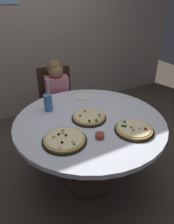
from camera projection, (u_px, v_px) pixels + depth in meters
The scene contains 11 objects.
ground_plane at pixel (89, 180), 2.24m from camera, with size 8.00×8.00×0.00m, color #4C4238.
wall_with_window at pixel (26, 15), 2.90m from camera, with size 5.20×0.14×2.90m.
dining_table at pixel (90, 128), 1.91m from camera, with size 1.33×1.33×0.75m.
chair_wooden at pixel (56, 101), 2.67m from camera, with size 0.48×0.48×0.95m.
diner_child at pixel (59, 111), 2.55m from camera, with size 0.33×0.43×1.08m.
pizza_veggie at pixel (89, 117), 1.87m from camera, with size 0.31×0.31×0.05m.
pizza_cheese at pixel (64, 140), 1.59m from camera, with size 0.34×0.34×0.05m.
pizza_pepperoni at pixel (134, 129), 1.71m from camera, with size 0.32×0.32×0.05m.
soda_cup at pixel (48, 103), 1.98m from camera, with size 0.08×0.08×0.31m.
sauce_bowl at pixel (100, 136), 1.62m from camera, with size 0.07×0.07×0.04m, color brown.
plate_small at pixel (82, 97), 2.27m from camera, with size 0.18×0.18×0.01m, color white.
Camera 1 is at (-0.78, -1.39, 1.73)m, focal length 34.00 mm.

